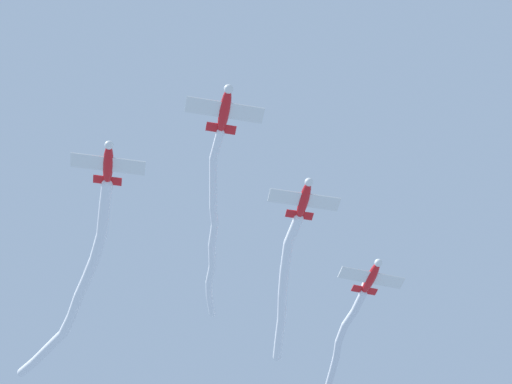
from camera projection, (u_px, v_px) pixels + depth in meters
name	position (u px, v px, depth m)	size (l,w,h in m)	color
airplane_lead	(225.00, 109.00, 60.84)	(6.00, 4.68, 1.52)	red
smoke_trail_lead	(213.00, 235.00, 69.52)	(8.64, 21.71, 2.38)	white
airplane_left_wing	(304.00, 199.00, 66.58)	(6.01, 4.68, 1.52)	red
smoke_trail_left_wing	(284.00, 294.00, 74.92)	(8.24, 19.89, 2.47)	white
airplane_right_wing	(108.00, 163.00, 64.54)	(6.04, 4.70, 1.52)	red
smoke_trail_right_wing	(73.00, 295.00, 75.63)	(21.00, 23.55, 2.96)	white
airplane_slot	(371.00, 277.00, 72.08)	(5.88, 4.73, 1.52)	red
smoke_trail_slot	(338.00, 356.00, 81.67)	(9.20, 21.46, 3.54)	white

